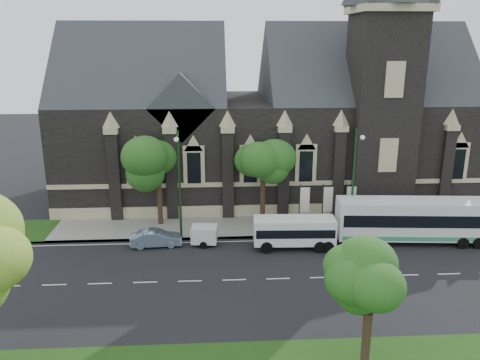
{
  "coord_description": "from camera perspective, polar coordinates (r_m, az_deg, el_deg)",
  "views": [
    {
      "loc": [
        -1.3,
        -29.32,
        15.59
      ],
      "look_at": [
        0.74,
        6.0,
        5.32
      ],
      "focal_mm": 35.89,
      "sensor_mm": 36.0,
      "label": 1
    }
  ],
  "objects": [
    {
      "name": "banner_flag_left",
      "position": [
        41.24,
        7.48,
        -2.64
      ],
      "size": [
        0.9,
        0.1,
        4.0
      ],
      "color": "black",
      "rests_on": "ground"
    },
    {
      "name": "street_lamp_near",
      "position": [
        39.54,
        13.42,
        0.37
      ],
      "size": [
        0.36,
        1.88,
        9.0
      ],
      "color": "black",
      "rests_on": "ground"
    },
    {
      "name": "banner_flag_right",
      "position": [
        42.16,
        12.83,
        -2.49
      ],
      "size": [
        0.9,
        0.1,
        4.0
      ],
      "color": "black",
      "rests_on": "ground"
    },
    {
      "name": "sedan",
      "position": [
        38.59,
        -9.94,
        -6.83
      ],
      "size": [
        4.13,
        1.74,
        1.33
      ],
      "primitive_type": "imported",
      "rotation": [
        0.0,
        0.0,
        1.66
      ],
      "color": "#7288A4",
      "rests_on": "ground"
    },
    {
      "name": "sidewalk",
      "position": [
        41.83,
        -1.3,
        -5.59
      ],
      "size": [
        80.0,
        5.0,
        0.15
      ],
      "primitive_type": "cube",
      "color": "gray",
      "rests_on": "ground"
    },
    {
      "name": "box_trailer",
      "position": [
        38.3,
        -4.25,
        -6.46
      ],
      "size": [
        2.95,
        1.74,
        1.54
      ],
      "rotation": [
        0.0,
        0.0,
        -0.11
      ],
      "color": "silver",
      "rests_on": "ground"
    },
    {
      "name": "tree_park_east",
      "position": [
        24.0,
        15.57,
        -11.66
      ],
      "size": [
        3.4,
        3.4,
        6.28
      ],
      "color": "black",
      "rests_on": "ground"
    },
    {
      "name": "shuttle_bus",
      "position": [
        37.71,
        6.5,
        -6.0
      ],
      "size": [
        6.36,
        2.48,
        2.43
      ],
      "rotation": [
        0.0,
        0.0,
        -0.04
      ],
      "color": "white",
      "rests_on": "ground"
    },
    {
      "name": "ground",
      "position": [
        33.23,
        -0.69,
        -11.79
      ],
      "size": [
        160.0,
        160.0,
        0.0
      ],
      "primitive_type": "plane",
      "color": "black",
      "rests_on": "ground"
    },
    {
      "name": "museum",
      "position": [
        49.09,
        4.27,
        7.44
      ],
      "size": [
        40.0,
        17.7,
        29.9
      ],
      "color": "black",
      "rests_on": "ground"
    },
    {
      "name": "tree_walk_left",
      "position": [
        41.47,
        -9.45,
        2.21
      ],
      "size": [
        3.91,
        3.91,
        7.64
      ],
      "color": "black",
      "rests_on": "ground"
    },
    {
      "name": "banner_flag_center",
      "position": [
        41.65,
        10.19,
        -2.57
      ],
      "size": [
        0.9,
        0.1,
        4.0
      ],
      "color": "black",
      "rests_on": "ground"
    },
    {
      "name": "tree_walk_right",
      "position": [
        41.46,
        3.04,
        2.53
      ],
      "size": [
        4.08,
        4.08,
        7.8
      ],
      "color": "black",
      "rests_on": "ground"
    },
    {
      "name": "tour_coach",
      "position": [
        40.77,
        19.9,
        -4.43
      ],
      "size": [
        12.19,
        3.56,
        3.51
      ],
      "rotation": [
        0.0,
        0.0,
        -0.08
      ],
      "color": "silver",
      "rests_on": "ground"
    },
    {
      "name": "street_lamp_mid",
      "position": [
        37.99,
        -7.25,
        0.04
      ],
      "size": [
        0.36,
        1.88,
        9.0
      ],
      "color": "black",
      "rests_on": "ground"
    }
  ]
}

